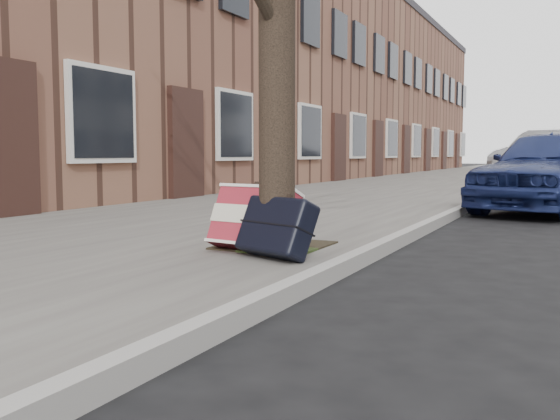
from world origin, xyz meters
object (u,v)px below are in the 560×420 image
at_px(car_near_front, 554,170).
at_px(suitcase_navy, 277,226).
at_px(suitcase_red, 254,219).
at_px(car_near_mid, 555,159).

bearing_deg(car_near_front, suitcase_navy, -88.66).
distance_m(suitcase_red, car_near_front, 6.57).
height_order(suitcase_red, suitcase_navy, suitcase_red).
distance_m(suitcase_navy, car_near_mid, 13.89).
height_order(suitcase_navy, car_near_mid, car_near_mid).
bearing_deg(suitcase_navy, suitcase_red, 168.99).
bearing_deg(car_near_mid, car_near_front, -69.52).
bearing_deg(suitcase_red, car_near_mid, 92.13).
relative_size(suitcase_red, suitcase_navy, 1.12).
bearing_deg(suitcase_red, car_near_front, 81.84).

